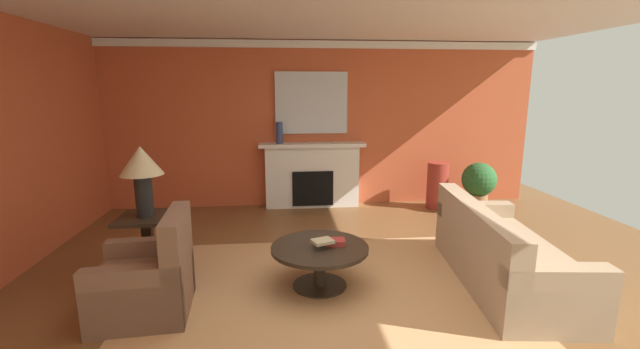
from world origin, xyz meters
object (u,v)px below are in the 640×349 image
Objects in this scene: potted_plant at (479,183)px; fireplace at (312,177)px; table_lamp at (141,168)px; vase_tall_corner at (437,185)px; mantel_mirror at (311,103)px; side_table at (148,243)px; coffee_table at (320,257)px; sofa at (501,257)px; armchair_near_window at (148,282)px; vase_mantel_left at (279,133)px.

fireplace is at bearing 168.18° from potted_plant.
table_lamp reaches higher than vase_tall_corner.
side_table is (-1.98, -2.71, -1.39)m from mantel_mirror.
coffee_table is 1.43× the size of side_table.
coffee_table is at bearing 176.97° from sofa.
armchair_near_window reaches higher than side_table.
armchair_near_window is (-1.76, -3.47, -1.48)m from mantel_mirror.
sofa is at bearing -7.77° from side_table.
coffee_table is (-0.16, -3.11, -1.45)m from mantel_mirror.
mantel_mirror is 2.58m from vase_tall_corner.
fireplace is 3.00m from coffee_table.
armchair_near_window reaches higher than vase_tall_corner.
vase_mantel_left is at bearing 127.07° from sofa.
side_table is 4.70m from vase_tall_corner.
mantel_mirror is at bearing 168.84° from vase_tall_corner.
table_lamp is at bearing -126.17° from mantel_mirror.
sofa is 2.91× the size of table_lamp.
potted_plant is (0.98, 2.52, 0.19)m from sofa.
side_table is (-3.73, 0.51, 0.10)m from sofa.
fireplace is at bearing -90.00° from mantel_mirror.
table_lamp is (-0.22, 0.76, 0.92)m from armchair_near_window.
fireplace reaches higher than potted_plant.
vase_mantel_left is (-0.55, -0.17, -0.49)m from mantel_mirror.
potted_plant is at bearing 23.15° from table_lamp.
mantel_mirror is 3.95m from sofa.
fireplace is 1.47× the size of mantel_mirror.
table_lamp is (-1.82, 0.41, 0.89)m from coffee_table.
coffee_table is at bearing -130.34° from vase_tall_corner.
side_table is (-0.22, 0.76, 0.09)m from armchair_near_window.
armchair_near_window is (-1.76, -3.35, -0.23)m from fireplace.
table_lamp reaches higher than fireplace.
fireplace is at bearing 87.00° from coffee_table.
side_table is 3.05m from vase_mantel_left.
mantel_mirror reaches higher than table_lamp.
vase_tall_corner is at bearing 82.24° from sofa.
mantel_mirror is 0.56× the size of sofa.
potted_plant is at bearing 39.98° from coffee_table.
sofa reaches higher than vase_tall_corner.
fireplace is 2.79m from potted_plant.
vase_mantel_left is (-2.68, 0.25, 0.90)m from vase_tall_corner.
sofa is 2.30× the size of armchair_near_window.
mantel_mirror is at bearing 53.83° from table_lamp.
table_lamp is at bearing 167.39° from coffee_table.
mantel_mirror is (0.00, 0.12, 1.25)m from fireplace.
sofa is (1.75, -3.21, -1.49)m from mantel_mirror.
sofa is at bearing -52.93° from vase_mantel_left.
vase_mantel_left is at bearing -162.82° from mantel_mirror.
fireplace is at bearing 119.49° from sofa.
vase_tall_corner reaches higher than coffee_table.
vase_tall_corner is (2.13, -0.30, -0.13)m from fireplace.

